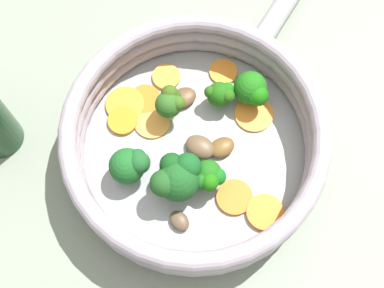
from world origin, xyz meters
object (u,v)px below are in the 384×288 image
Objects in this scene: mushroom_piece_0 at (219,144)px; mushroom_piece_3 at (177,221)px; carrot_slice_2 at (251,114)px; carrot_slice_3 at (221,72)px; carrot_slice_5 at (262,212)px; broccoli_floret_0 at (206,176)px; carrot_slice_7 at (120,121)px; carrot_slice_1 at (164,77)px; broccoli_floret_4 at (167,102)px; mushroom_piece_2 at (180,98)px; broccoli_floret_3 at (218,94)px; carrot_slice_4 at (232,197)px; carrot_slice_6 at (143,99)px; carrot_slice_8 at (123,104)px; mushroom_piece_1 at (198,150)px; carrot_slice_0 at (150,122)px; broccoli_floret_1 at (174,177)px; skillet at (192,151)px; broccoli_floret_5 at (249,90)px; broccoli_floret_2 at (128,164)px.

mushroom_piece_0 is 1.24× the size of mushroom_piece_3.
carrot_slice_2 is 0.06m from carrot_slice_3.
carrot_slice_2 is 0.12m from carrot_slice_5.
carrot_slice_7 is at bearing 53.78° from broccoli_floret_0.
broccoli_floret_4 is (-0.05, -0.01, 0.03)m from carrot_slice_1.
broccoli_floret_4 is 0.03m from mushroom_piece_2.
broccoli_floret_4 reaches higher than mushroom_piece_3.
carrot_slice_1 is 0.97× the size of carrot_slice_7.
broccoli_floret_3 reaches higher than mushroom_piece_3.
carrot_slice_4 is 1.33× the size of mushroom_piece_0.
carrot_slice_4 is at bearing -138.58° from carrot_slice_6.
mushroom_piece_1 is (-0.06, -0.09, 0.00)m from carrot_slice_8.
carrot_slice_6 is 0.09m from mushroom_piece_1.
broccoli_floret_0 is 0.05m from mushroom_piece_0.
broccoli_floret_0 is (-0.07, -0.06, 0.02)m from carrot_slice_0.
carrot_slice_8 is 1.48× the size of mushroom_piece_0.
carrot_slice_0 is 0.78× the size of broccoli_floret_1.
mushroom_piece_1 reaches higher than mushroom_piece_2.
carrot_slice_5 is at bearing -133.60° from skillet.
carrot_slice_3 is 0.10m from carrot_slice_6.
mushroom_piece_2 is at bearing -37.27° from broccoli_floret_4.
mushroom_piece_3 is at bearing -154.10° from carrot_slice_8.
broccoli_floret_4 is at bearing 27.40° from broccoli_floret_0.
broccoli_floret_5 is at bearing -83.62° from broccoli_floret_3.
broccoli_floret_3 is at bearing -75.15° from broccoli_floret_4.
mushroom_piece_2 is (0.12, 0.06, 0.00)m from carrot_slice_4.
broccoli_floret_1 reaches higher than carrot_slice_0.
mushroom_piece_0 is at bearing 135.95° from carrot_slice_2.
carrot_slice_7 is at bearing 13.84° from broccoli_floret_2.
mushroom_piece_1 reaches higher than carrot_slice_0.
carrot_slice_6 is 0.04m from carrot_slice_7.
carrot_slice_7 is (-0.07, 0.12, 0.00)m from carrot_slice_3.
carrot_slice_3 is at bearing -68.73° from carrot_slice_8.
mushroom_piece_0 is at bearing -82.15° from skillet.
broccoli_floret_0 is 1.14× the size of mushroom_piece_1.
mushroom_piece_2 is at bearing 17.55° from mushroom_piece_1.
skillet is 0.08m from carrot_slice_6.
mushroom_piece_1 is 1.05× the size of mushroom_piece_2.
broccoli_floret_1 reaches higher than carrot_slice_8.
mushroom_piece_2 reaches higher than carrot_slice_5.
broccoli_floret_4 is (0.08, 0.04, 0.01)m from broccoli_floret_0.
carrot_slice_8 is 1.23× the size of broccoli_floret_3.
broccoli_floret_2 is 0.08m from mushroom_piece_1.
broccoli_floret_1 is (-0.08, -0.06, 0.03)m from carrot_slice_7.
carrot_slice_3 is at bearing -19.97° from broccoli_floret_1.
carrot_slice_7 is 0.74× the size of broccoli_floret_4.
mushroom_piece_0 is (-0.09, 0.00, 0.00)m from carrot_slice_3.
broccoli_floret_0 is at bearing -34.37° from mushroom_piece_3.
broccoli_floret_4 is 0.06m from mushroom_piece_1.
skillet is at bearing 55.06° from mushroom_piece_1.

